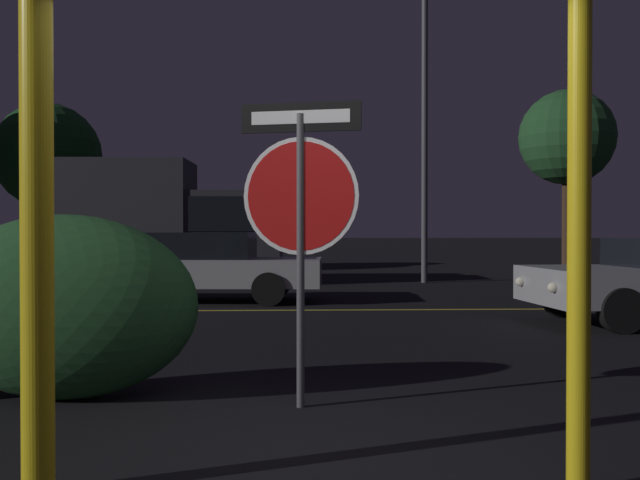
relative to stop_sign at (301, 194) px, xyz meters
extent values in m
plane|color=black|center=(0.02, -1.28, -1.61)|extent=(260.00, 260.00, 0.00)
cube|color=gold|center=(0.02, 6.57, -1.60)|extent=(42.93, 0.12, 0.01)
cylinder|color=#4C4C51|center=(0.00, 0.00, -0.50)|extent=(0.06, 0.06, 2.22)
cylinder|color=white|center=(0.00, 0.00, -0.01)|extent=(0.87, 0.22, 0.89)
cylinder|color=#B71414|center=(0.00, 0.00, -0.01)|extent=(0.80, 0.22, 0.82)
cube|color=black|center=(0.00, 0.00, 0.58)|extent=(0.90, 0.25, 0.22)
cube|color=white|center=(0.00, 0.00, 0.58)|extent=(0.74, 0.21, 0.10)
cylinder|color=yellow|center=(-1.35, -1.74, 0.00)|extent=(0.16, 0.16, 3.22)
cylinder|color=yellow|center=(1.38, -1.83, -0.21)|extent=(0.12, 0.12, 2.79)
ellipsoid|color=#285B2D|center=(-1.86, 0.33, -0.88)|extent=(2.11, 0.93, 1.46)
sphere|color=#F4EFCC|center=(-5.53, 9.01, -0.95)|extent=(0.14, 0.14, 0.14)
cube|color=#9E9EA3|center=(-1.90, 8.19, -1.05)|extent=(4.88, 2.03, 0.51)
cube|color=black|center=(-1.75, 8.18, -0.55)|extent=(2.00, 1.60, 0.49)
cylinder|color=black|center=(-3.43, 7.45, -1.31)|extent=(0.61, 0.24, 0.60)
cylinder|color=black|center=(-3.32, 9.11, -1.31)|extent=(0.61, 0.24, 0.60)
cylinder|color=black|center=(-0.47, 7.27, -1.31)|extent=(0.61, 0.24, 0.60)
cylinder|color=black|center=(-0.37, 8.92, -1.31)|extent=(0.61, 0.24, 0.60)
sphere|color=#F4EFCC|center=(-4.35, 7.80, -1.03)|extent=(0.14, 0.14, 0.14)
sphere|color=#F4EFCC|center=(-4.28, 8.87, -1.03)|extent=(0.14, 0.14, 0.14)
cylinder|color=black|center=(4.21, 3.67, -1.31)|extent=(0.61, 0.24, 0.60)
cylinder|color=black|center=(4.09, 5.39, -1.31)|extent=(0.61, 0.24, 0.60)
sphere|color=#F4EFCC|center=(3.40, 3.92, -1.02)|extent=(0.14, 0.14, 0.14)
sphere|color=#F4EFCC|center=(3.32, 5.03, -1.02)|extent=(0.14, 0.14, 0.14)
cube|color=#2D2D33|center=(-1.48, 12.86, -0.25)|extent=(2.37, 2.07, 1.93)
cube|color=black|center=(-1.48, 12.86, 0.14)|extent=(2.14, 2.10, 0.85)
cube|color=#2D2D33|center=(-4.52, 12.95, 0.14)|extent=(3.83, 2.23, 2.71)
cylinder|color=black|center=(-1.51, 13.88, -1.19)|extent=(0.85, 0.30, 0.84)
cylinder|color=black|center=(-1.57, 11.84, -1.19)|extent=(0.85, 0.30, 0.84)
cylinder|color=black|center=(-5.16, 13.99, -1.19)|extent=(0.85, 0.30, 0.84)
cylinder|color=black|center=(-5.21, 11.95, -1.19)|extent=(0.85, 0.30, 0.84)
cylinder|color=#4C4C51|center=(3.36, 12.82, 2.14)|extent=(0.16, 0.16, 7.49)
cylinder|color=#422D1E|center=(-8.16, 18.68, -0.32)|extent=(0.32, 0.32, 2.57)
sphere|color=#19471E|center=(-8.16, 18.68, 2.22)|extent=(3.50, 3.50, 3.50)
cylinder|color=#422D1E|center=(9.28, 18.44, 0.07)|extent=(0.32, 0.32, 3.35)
sphere|color=#235128|center=(9.28, 18.44, 2.90)|extent=(3.21, 3.21, 3.21)
camera|label=1|loc=(-0.07, -5.37, -0.27)|focal=40.00mm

